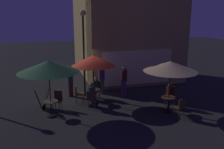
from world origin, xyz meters
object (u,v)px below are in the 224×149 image
object	(u,v)px
patio_umbrella_2	(48,67)
patron_standing_3	(101,79)
cafe_chair_3	(78,92)
patron_seated_2	(92,94)
cafe_chair_0	(170,95)
patio_umbrella_0	(170,66)
cafe_chair_4	(91,97)
cafe_chair_5	(58,98)
menu_sandwich_board	(42,98)
patron_standing_4	(70,82)
cafe_chair_2	(96,88)
patron_seated_0	(169,94)
patron_standing_5	(124,81)
street_lamp_near_corner	(83,38)
cafe_chair_1	(180,106)
cafe_table_2	(51,106)
patio_umbrella_1	(93,61)
cafe_table_0	(168,102)
cafe_table_1	(94,94)
patron_seated_1	(96,86)

from	to	relation	value
patio_umbrella_2	patron_standing_3	xyz separation A→B (m)	(2.88, 2.53, -1.41)
cafe_chair_3	patron_seated_2	world-z (taller)	patron_seated_2
cafe_chair_0	patron_standing_3	xyz separation A→B (m)	(-2.78, 2.80, 0.28)
patio_umbrella_0	cafe_chair_4	size ratio (longest dim) A/B	2.60
cafe_chair_4	cafe_chair_5	xyz separation A→B (m)	(-1.55, 0.38, -0.03)
menu_sandwich_board	patron_standing_4	world-z (taller)	patron_standing_4
cafe_chair_0	cafe_chair_2	distance (m)	3.88
cafe_chair_5	patron_seated_0	distance (m)	5.37
cafe_chair_5	patron_standing_5	size ratio (longest dim) A/B	0.54
street_lamp_near_corner	patron_standing_5	size ratio (longest dim) A/B	2.76
cafe_chair_2	patron_standing_4	distance (m)	1.48
cafe_chair_1	cafe_table_2	bearing A→B (deg)	59.13
cafe_chair_0	patron_standing_4	xyz separation A→B (m)	(-4.53, 2.77, 0.24)
patio_umbrella_1	cafe_chair_2	distance (m)	1.85
cafe_table_2	cafe_chair_2	xyz separation A→B (m)	(2.44, 1.91, 0.04)
cafe_chair_1	patron_seated_2	bearing A→B (deg)	43.76
cafe_chair_0	patron_standing_4	world-z (taller)	patron_standing_4
cafe_chair_1	patron_seated_0	distance (m)	1.30
cafe_table_0	cafe_chair_1	distance (m)	0.77
menu_sandwich_board	patio_umbrella_2	xyz separation A→B (m)	(0.40, -1.05, 1.75)
patio_umbrella_0	cafe_chair_4	world-z (taller)	patio_umbrella_0
cafe_table_1	patio_umbrella_0	world-z (taller)	patio_umbrella_0
patron_seated_2	cafe_chair_1	bearing A→B (deg)	-103.00
patio_umbrella_2	cafe_chair_1	size ratio (longest dim) A/B	2.90
cafe_table_1	patron_seated_0	size ratio (longest dim) A/B	0.60
cafe_table_1	patron_standing_4	world-z (taller)	patron_standing_4
patron_seated_2	patron_standing_4	size ratio (longest dim) A/B	0.78
street_lamp_near_corner	cafe_chair_3	size ratio (longest dim) A/B	4.99
cafe_table_1	patron_standing_4	bearing A→B (deg)	127.87
patron_standing_4	cafe_chair_2	bearing A→B (deg)	73.82
menu_sandwich_board	cafe_chair_4	distance (m)	2.37
cafe_chair_0	cafe_chair_3	bearing A→B (deg)	-77.29
cafe_chair_4	patio_umbrella_1	bearing A→B (deg)	-0.00
cafe_chair_3	patron_seated_1	xyz separation A→B (m)	(1.02, 0.44, 0.11)
patron_standing_3	cafe_table_0	bearing A→B (deg)	149.51
street_lamp_near_corner	menu_sandwich_board	world-z (taller)	street_lamp_near_corner
cafe_table_0	cafe_chair_3	bearing A→B (deg)	149.38
cafe_chair_5	patron_standing_4	size ratio (longest dim) A/B	0.56
patron_standing_3	patio_umbrella_1	bearing A→B (deg)	87.48
cafe_table_0	patron_seated_1	xyz separation A→B (m)	(-2.82, 2.72, 0.17)
patio_umbrella_1	cafe_chair_0	size ratio (longest dim) A/B	2.52
patron_standing_4	menu_sandwich_board	bearing A→B (deg)	-38.45
menu_sandwich_board	patio_umbrella_1	world-z (taller)	patio_umbrella_1
cafe_table_2	patron_standing_3	bearing A→B (deg)	41.23
cafe_chair_0	cafe_chair_2	world-z (taller)	cafe_chair_0
patron_seated_1	cafe_chair_2	bearing A→B (deg)	-180.00
cafe_chair_1	patron_standing_5	xyz separation A→B (m)	(-1.42, 3.50, 0.30)
cafe_table_0	patio_umbrella_0	world-z (taller)	patio_umbrella_0
patio_umbrella_1	patron_standing_3	world-z (taller)	patio_umbrella_1
cafe_chair_2	patron_seated_2	bearing A→B (deg)	0.66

